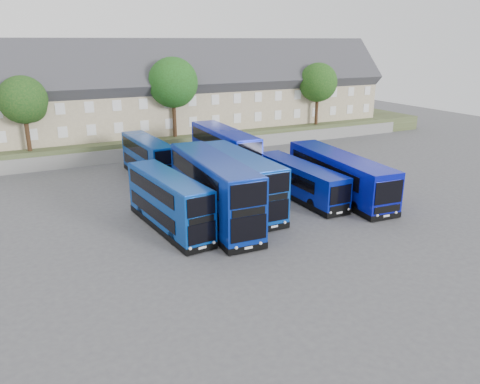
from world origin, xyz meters
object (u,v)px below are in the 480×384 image
object	(u,v)px
tree_west	(25,102)
dd_front_mid	(214,191)
tree_east	(318,84)
dd_front_left	(169,203)
tree_mid	(174,84)
tree_far	(324,76)
coach_east_a	(300,181)

from	to	relation	value
tree_west	dd_front_mid	bearing A→B (deg)	-63.70
tree_west	tree_east	xyz separation A→B (m)	(36.00, 0.00, 0.34)
dd_front_mid	tree_east	world-z (taller)	tree_east
dd_front_left	tree_mid	bearing A→B (deg)	63.67
dd_front_left	tree_mid	xyz separation A→B (m)	(8.40, 22.57, 6.13)
tree_west	tree_far	size ratio (longest dim) A/B	0.88
tree_east	dd_front_left	bearing A→B (deg)	-142.16
coach_east_a	tree_east	size ratio (longest dim) A/B	1.34
dd_front_left	tree_east	bearing A→B (deg)	31.93
coach_east_a	tree_far	size ratio (longest dim) A/B	1.26
tree_west	tree_far	bearing A→B (deg)	9.46
tree_mid	dd_front_mid	bearing A→B (deg)	-102.43
coach_east_a	tree_far	world-z (taller)	tree_far
tree_mid	tree_east	bearing A→B (deg)	-1.43
dd_front_left	tree_west	xyz separation A→B (m)	(-7.60, 22.07, 5.12)
tree_far	coach_east_a	bearing A→B (deg)	-129.01
tree_east	dd_front_mid	bearing A→B (deg)	-138.36
dd_front_left	dd_front_mid	size ratio (longest dim) A/B	0.82
tree_far	dd_front_mid	bearing A→B (deg)	-136.69
dd_front_mid	tree_far	world-z (taller)	tree_far
coach_east_a	tree_mid	bearing A→B (deg)	99.73
tree_far	tree_west	bearing A→B (deg)	-170.54
dd_front_left	tree_mid	size ratio (longest dim) A/B	1.10
dd_front_left	tree_east	world-z (taller)	tree_east
dd_front_left	dd_front_mid	distance (m)	3.42
dd_front_left	tree_east	size ratio (longest dim) A/B	1.24
dd_front_left	tree_west	bearing A→B (deg)	103.09
tree_east	tree_far	bearing A→B (deg)	49.40
dd_front_left	tree_far	world-z (taller)	tree_far
dd_front_mid	tree_west	distance (m)	25.24
dd_front_mid	tree_east	size ratio (longest dim) A/B	1.51
coach_east_a	tree_mid	world-z (taller)	tree_mid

